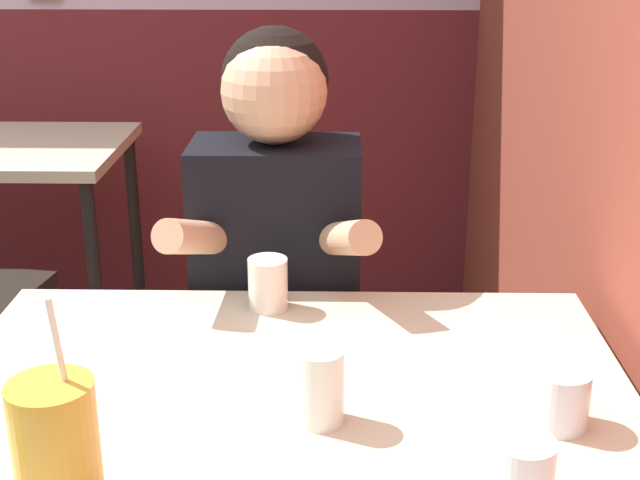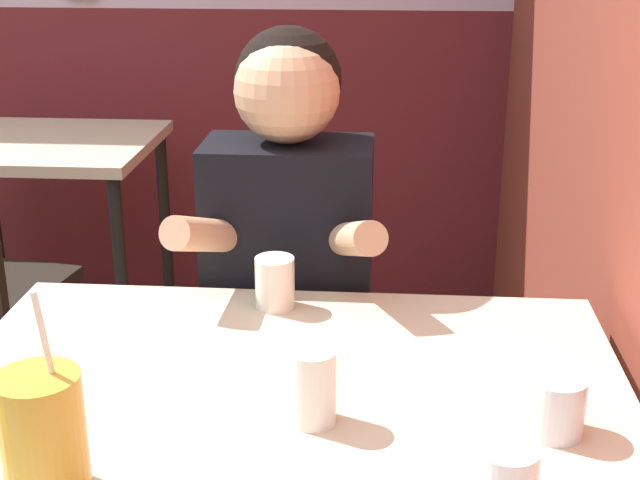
# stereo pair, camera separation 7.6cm
# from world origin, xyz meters

# --- Properties ---
(main_table) EXTENTS (1.07, 0.96, 0.74)m
(main_table) POSITION_xyz_m (0.63, 0.31, 0.68)
(main_table) COLOR beige
(main_table) RESTS_ON ground_plane
(background_table) EXTENTS (0.72, 0.64, 0.74)m
(background_table) POSITION_xyz_m (-0.35, 1.94, 0.64)
(background_table) COLOR beige
(background_table) RESTS_ON ground_plane
(person_seated) EXTENTS (0.42, 0.41, 1.22)m
(person_seated) POSITION_xyz_m (0.58, 0.92, 0.65)
(person_seated) COLOR black
(person_seated) RESTS_ON ground_plane
(cocktail_pitcher) EXTENTS (0.11, 0.11, 0.29)m
(cocktail_pitcher) POSITION_xyz_m (0.36, 0.12, 0.82)
(cocktail_pitcher) COLOR gold
(cocktail_pitcher) RESTS_ON main_table
(glass_center) EXTENTS (0.07, 0.07, 0.11)m
(glass_center) POSITION_xyz_m (0.68, 0.32, 0.79)
(glass_center) COLOR silver
(glass_center) RESTS_ON main_table
(glass_far_side) EXTENTS (0.07, 0.07, 0.10)m
(glass_far_side) POSITION_xyz_m (0.58, 0.71, 0.79)
(glass_far_side) COLOR silver
(glass_far_side) RESTS_ON main_table
(glass_by_brick) EXTENTS (0.08, 0.08, 0.09)m
(glass_by_brick) POSITION_xyz_m (1.02, 0.31, 0.78)
(glass_by_brick) COLOR silver
(glass_by_brick) RESTS_ON main_table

